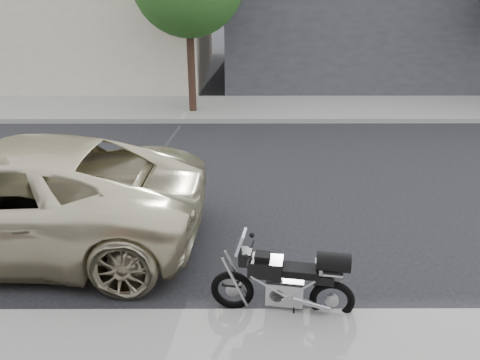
# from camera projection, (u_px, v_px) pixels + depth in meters

# --- Properties ---
(ground) EXTENTS (120.00, 120.00, 0.00)m
(ground) POSITION_uv_depth(u_px,v_px,m) (262.00, 192.00, 10.01)
(ground) COLOR black
(ground) RESTS_ON ground
(far_sidewalk) EXTENTS (44.00, 3.00, 0.15)m
(far_sidewalk) POSITION_uv_depth(u_px,v_px,m) (253.00, 108.00, 15.93)
(far_sidewalk) COLOR gray
(far_sidewalk) RESTS_ON ground
(motorcycle) EXTENTS (1.94, 0.67, 1.24)m
(motorcycle) POSITION_uv_depth(u_px,v_px,m) (292.00, 281.00, 6.23)
(motorcycle) COLOR black
(motorcycle) RESTS_ON ground
(minivan) EXTENTS (6.63, 3.26, 1.81)m
(minivan) POSITION_uv_depth(u_px,v_px,m) (7.00, 197.00, 7.72)
(minivan) COLOR beige
(minivan) RESTS_ON ground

